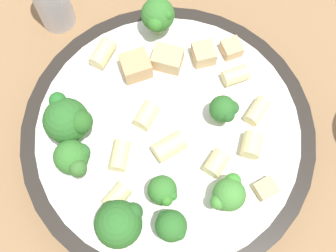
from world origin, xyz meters
TOP-DOWN VIEW (x-y plane):
  - ground_plane at (0.00, 0.00)m, footprint 2.00×2.00m
  - pasta_bowl at (0.00, 0.00)m, footprint 0.26×0.26m
  - broccoli_floret_0 at (0.03, 0.08)m, footprint 0.04×0.04m
  - broccoli_floret_1 at (0.10, -0.03)m, footprint 0.03×0.03m
  - broccoli_floret_2 at (-0.08, 0.03)m, footprint 0.03×0.03m
  - broccoli_floret_3 at (-0.05, 0.03)m, footprint 0.03×0.02m
  - broccoli_floret_4 at (-0.06, 0.07)m, footprint 0.04×0.04m
  - broccoli_floret_5 at (-0.08, -0.02)m, footprint 0.03×0.03m
  - broccoli_floret_6 at (-0.00, 0.08)m, footprint 0.03×0.03m
  - broccoli_floret_7 at (-0.01, -0.05)m, footprint 0.03×0.03m
  - rigatoni_0 at (-0.01, 0.05)m, footprint 0.03×0.03m
  - rigatoni_1 at (-0.01, -0.08)m, footprint 0.03×0.03m
  - rigatoni_2 at (-0.05, -0.03)m, footprint 0.02×0.03m
  - rigatoni_3 at (-0.02, 0.01)m, footprint 0.02×0.03m
  - rigatoni_4 at (0.09, 0.03)m, footprint 0.03×0.03m
  - rigatoni_5 at (0.02, -0.08)m, footprint 0.02×0.02m
  - rigatoni_6 at (-0.04, 0.06)m, footprint 0.02×0.03m
  - rigatoni_7 at (0.02, 0.01)m, footprint 0.03×0.03m
  - rigatoni_8 at (-0.04, -0.06)m, footprint 0.03×0.03m
  - chicken_chunk_0 at (0.06, -0.02)m, footprint 0.03×0.03m
  - chicken_chunk_1 at (-0.08, -0.06)m, footprint 0.02×0.02m
  - chicken_chunk_2 at (0.06, -0.06)m, footprint 0.02×0.02m
  - chicken_chunk_3 at (0.07, 0.01)m, footprint 0.02×0.03m
  - chicken_chunk_4 at (0.05, -0.09)m, footprint 0.02×0.02m

SIDE VIEW (x-z plane):
  - ground_plane at x=0.00m, z-range 0.00..0.00m
  - pasta_bowl at x=0.00m, z-range 0.00..0.04m
  - chicken_chunk_1 at x=-0.08m, z-range 0.04..0.05m
  - chicken_chunk_4 at x=0.05m, z-range 0.04..0.05m
  - rigatoni_1 at x=-0.01m, z-range 0.04..0.05m
  - rigatoni_5 at x=0.02m, z-range 0.04..0.05m
  - rigatoni_0 at x=-0.01m, z-range 0.04..0.05m
  - rigatoni_6 at x=-0.04m, z-range 0.04..0.05m
  - rigatoni_7 at x=0.02m, z-range 0.04..0.05m
  - rigatoni_4 at x=0.09m, z-range 0.04..0.05m
  - rigatoni_2 at x=-0.05m, z-range 0.04..0.05m
  - chicken_chunk_2 at x=0.06m, z-range 0.04..0.05m
  - rigatoni_8 at x=-0.04m, z-range 0.04..0.05m
  - chicken_chunk_0 at x=0.06m, z-range 0.04..0.05m
  - rigatoni_3 at x=-0.02m, z-range 0.04..0.05m
  - chicken_chunk_3 at x=0.07m, z-range 0.04..0.06m
  - broccoli_floret_5 at x=-0.08m, z-range 0.04..0.07m
  - broccoli_floret_3 at x=-0.05m, z-range 0.04..0.07m
  - broccoli_floret_7 at x=-0.01m, z-range 0.04..0.07m
  - broccoli_floret_2 at x=-0.08m, z-range 0.04..0.08m
  - broccoli_floret_4 at x=-0.06m, z-range 0.04..0.08m
  - broccoli_floret_6 at x=0.00m, z-range 0.04..0.08m
  - broccoli_floret_1 at x=0.10m, z-range 0.04..0.08m
  - broccoli_floret_0 at x=0.03m, z-range 0.04..0.09m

